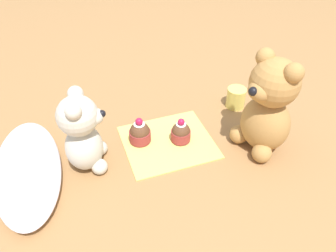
# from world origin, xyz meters

# --- Properties ---
(ground_plane) EXTENTS (4.00, 4.00, 0.00)m
(ground_plane) POSITION_xyz_m (0.00, 0.00, 0.00)
(ground_plane) COLOR #9E7042
(knitted_placemat) EXTENTS (0.21, 0.23, 0.01)m
(knitted_placemat) POSITION_xyz_m (0.00, 0.00, 0.00)
(knitted_placemat) COLOR #E0D166
(knitted_placemat) RESTS_ON ground_plane
(tulle_cloth) EXTENTS (0.35, 0.15, 0.04)m
(tulle_cloth) POSITION_xyz_m (-0.00, 0.35, 0.02)
(tulle_cloth) COLOR silver
(tulle_cloth) RESTS_ON ground_plane
(teddy_bear_cream) EXTENTS (0.11, 0.11, 0.20)m
(teddy_bear_cream) POSITION_xyz_m (-0.01, 0.21, 0.10)
(teddy_bear_cream) COLOR beige
(teddy_bear_cream) RESTS_ON ground_plane
(teddy_bear_tan) EXTENTS (0.15, 0.14, 0.26)m
(teddy_bear_tan) POSITION_xyz_m (-0.09, -0.22, 0.12)
(teddy_bear_tan) COLOR #B78447
(teddy_bear_tan) RESTS_ON ground_plane
(cupcake_near_cream_bear) EXTENTS (0.06, 0.06, 0.07)m
(cupcake_near_cream_bear) POSITION_xyz_m (0.03, 0.07, 0.03)
(cupcake_near_cream_bear) COLOR #993333
(cupcake_near_cream_bear) RESTS_ON knitted_placemat
(cupcake_near_tan_bear) EXTENTS (0.05, 0.05, 0.07)m
(cupcake_near_tan_bear) POSITION_xyz_m (-0.01, -0.03, 0.03)
(cupcake_near_tan_bear) COLOR #993333
(cupcake_near_tan_bear) RESTS_ON knitted_placemat
(juice_glass) EXTENTS (0.06, 0.06, 0.06)m
(juice_glass) POSITION_xyz_m (0.09, -0.24, 0.03)
(juice_glass) COLOR #EADB66
(juice_glass) RESTS_ON ground_plane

